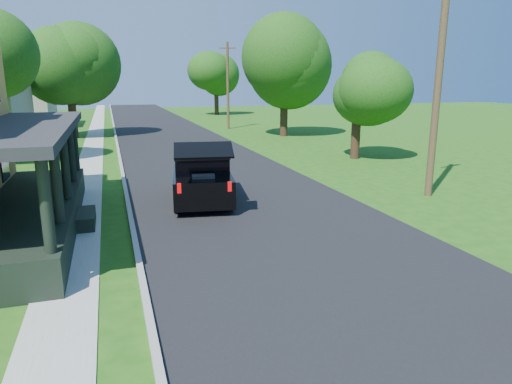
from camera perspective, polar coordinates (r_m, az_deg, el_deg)
name	(u,v)px	position (r m, az deg, el deg)	size (l,w,h in m)	color
ground	(338,284)	(10.25, 10.23, -11.23)	(140.00, 140.00, 0.00)	#1A4F0F
street	(187,152)	(28.83, -8.67, 5.01)	(8.00, 120.00, 0.02)	black
curb	(119,155)	(28.49, -16.76, 4.48)	(0.15, 120.00, 0.12)	#979692
sidewalk	(91,156)	(28.50, -19.88, 4.25)	(1.30, 120.00, 0.03)	gray
neighbor_house_far	(3,82)	(48.99, -29.09, 11.93)	(12.78, 12.78, 8.30)	#9D968B
black_suv	(202,176)	(16.77, -6.81, 2.03)	(2.68, 5.38, 2.40)	black
tree_left_far	(66,54)	(38.16, -22.61, 15.66)	(6.51, 6.52, 9.47)	black
tree_right_near	(357,84)	(26.29, 12.57, 12.99)	(4.60, 4.69, 6.25)	black
tree_right_mid	(284,52)	(36.68, 3.53, 17.08)	(7.67, 7.47, 10.00)	black
tree_right_far	(216,70)	(60.36, -5.08, 14.97)	(6.10, 6.17, 8.55)	black
utility_pole_near	(441,48)	(18.27, 22.16, 16.33)	(1.62, 0.60, 10.55)	#3F2E1D
utility_pole_far	(228,85)	(42.30, -3.55, 13.25)	(1.42, 0.56, 7.66)	#3F2E1D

